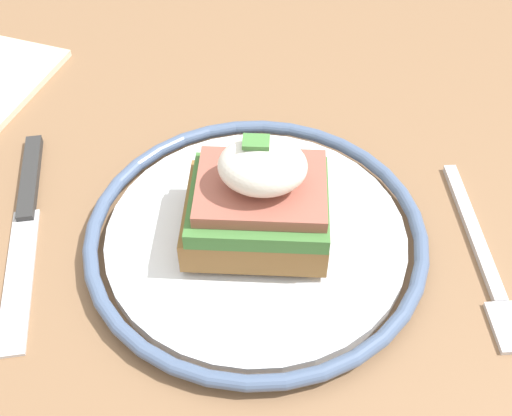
{
  "coord_description": "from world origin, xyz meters",
  "views": [
    {
      "loc": [
        -0.03,
        0.33,
        1.09
      ],
      "look_at": [
        -0.02,
        0.04,
        0.78
      ],
      "focal_mm": 45.0,
      "sensor_mm": 36.0,
      "label": 1
    }
  ],
  "objects_px": {
    "plate": "(256,235)",
    "sandwich": "(259,199)",
    "fork": "(484,259)",
    "knife": "(26,215)"
  },
  "relations": [
    {
      "from": "sandwich",
      "to": "knife",
      "type": "relative_size",
      "value": 0.59
    },
    {
      "from": "fork",
      "to": "knife",
      "type": "bearing_deg",
      "value": -4.29
    },
    {
      "from": "plate",
      "to": "sandwich",
      "type": "xyz_separation_m",
      "value": [
        -0.0,
        -0.0,
        0.04
      ]
    },
    {
      "from": "knife",
      "to": "plate",
      "type": "bearing_deg",
      "value": 174.83
    },
    {
      "from": "plate",
      "to": "sandwich",
      "type": "relative_size",
      "value": 2.01
    },
    {
      "from": "sandwich",
      "to": "fork",
      "type": "xyz_separation_m",
      "value": [
        -0.15,
        0.01,
        -0.04
      ]
    },
    {
      "from": "fork",
      "to": "knife",
      "type": "xyz_separation_m",
      "value": [
        0.32,
        -0.02,
        0.0
      ]
    },
    {
      "from": "plate",
      "to": "fork",
      "type": "relative_size",
      "value": 1.45
    },
    {
      "from": "plate",
      "to": "sandwich",
      "type": "height_order",
      "value": "sandwich"
    },
    {
      "from": "sandwich",
      "to": "fork",
      "type": "height_order",
      "value": "sandwich"
    }
  ]
}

